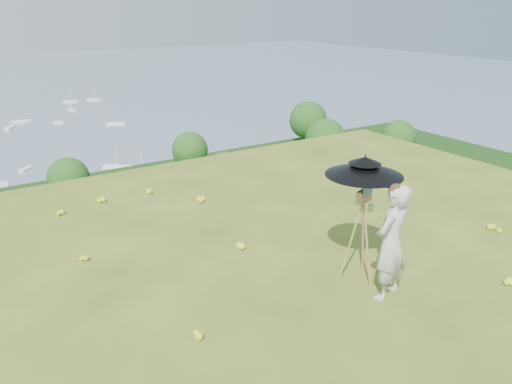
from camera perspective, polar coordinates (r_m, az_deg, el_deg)
ground at (r=9.23m, az=11.30°, el=-7.06°), size 14.00×14.00×0.00m
forest_slope at (r=52.91m, az=-20.12°, el=-19.76°), size 140.00×56.00×22.00m
shoreline_tier at (r=90.42m, az=-25.64°, el=-8.00°), size 170.00×28.00×8.00m
slope_trees at (r=45.45m, az=-22.27°, el=-6.05°), size 110.00×50.00×6.00m
harbor_town at (r=87.72m, az=-26.29°, el=-4.25°), size 110.00×22.00×5.00m
wildflowers at (r=9.36m, az=10.27°, el=-6.15°), size 10.00×10.50×0.12m
painter at (r=7.70m, az=15.17°, el=-5.60°), size 0.76×0.60×1.84m
field_easel at (r=8.09m, az=11.90°, el=-4.51°), size 0.80×0.80×1.70m
sun_umbrella at (r=7.77m, az=12.21°, el=1.68°), size 1.40×1.40×0.73m
painter_cap at (r=7.37m, az=15.80°, el=0.45°), size 0.27×0.30×0.10m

